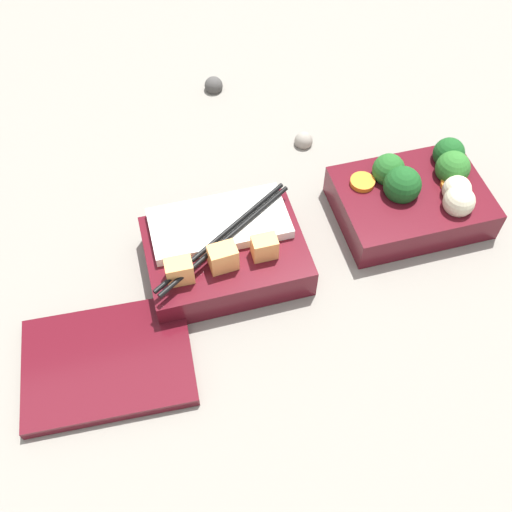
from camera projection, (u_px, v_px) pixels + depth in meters
name	position (u px, v px, depth m)	size (l,w,h in m)	color
ground_plane	(323.00, 239.00, 0.70)	(3.00, 3.00, 0.00)	gray
bento_tray_vegetable	(416.00, 195.00, 0.70)	(0.17, 0.13, 0.07)	#510F19
bento_tray_rice	(225.00, 252.00, 0.66)	(0.17, 0.13, 0.07)	#510F19
bento_lid	(108.00, 362.00, 0.60)	(0.17, 0.12, 0.01)	#510F19
pebble_0	(304.00, 141.00, 0.79)	(0.02, 0.02, 0.02)	gray
pebble_1	(214.00, 86.00, 0.86)	(0.03, 0.03, 0.03)	#474442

